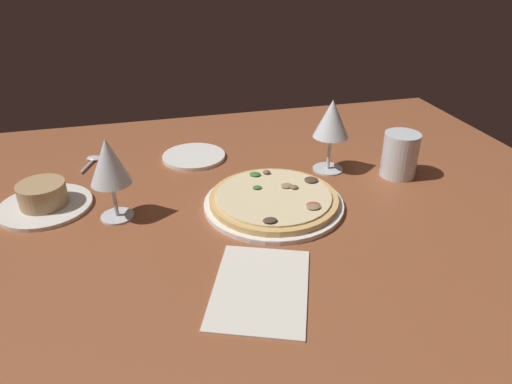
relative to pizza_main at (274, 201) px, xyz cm
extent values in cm
cube|color=brown|center=(-6.76, 2.60, -3.24)|extent=(150.00, 110.00, 4.00)
cylinder|color=white|center=(-0.04, -0.01, -0.74)|extent=(28.35, 28.35, 1.00)
cylinder|color=tan|center=(-0.04, -0.01, 0.36)|extent=(26.05, 26.05, 1.20)
cylinder|color=beige|center=(-0.04, -0.01, 1.16)|extent=(23.29, 23.29, 0.40)
ellipsoid|color=#937556|center=(3.50, 2.37, 1.65)|extent=(2.49, 2.16, 0.57)
ellipsoid|color=#937556|center=(5.86, -6.88, 1.64)|extent=(2.84, 2.31, 0.56)
ellipsoid|color=#AD4733|center=(6.08, -6.07, 1.59)|extent=(2.73, 2.14, 0.46)
ellipsoid|color=brown|center=(1.08, 9.54, 1.75)|extent=(1.61, 1.54, 0.78)
ellipsoid|color=#387033|center=(-1.66, 9.50, 1.60)|extent=(2.15, 2.13, 0.47)
ellipsoid|color=#4C3828|center=(9.31, 3.81, 1.66)|extent=(2.92, 2.83, 0.59)
ellipsoid|color=#4C3828|center=(-3.58, -9.56, 1.68)|extent=(2.68, 2.03, 0.64)
ellipsoid|color=brown|center=(4.78, 1.57, 1.67)|extent=(1.63, 1.55, 0.61)
ellipsoid|color=#387033|center=(-1.39, 9.29, 1.65)|extent=(2.08, 2.01, 0.57)
ellipsoid|color=#387033|center=(-2.64, 3.38, 1.63)|extent=(1.90, 1.49, 0.53)
cylinder|color=silver|center=(-44.95, 10.81, -0.84)|extent=(18.36, 18.36, 0.80)
cylinder|color=tan|center=(-44.95, 10.81, 1.90)|extent=(9.32, 9.32, 4.67)
cylinder|color=silver|center=(-30.83, 3.48, -1.04)|extent=(6.38, 6.38, 0.40)
cylinder|color=silver|center=(-30.83, 3.48, 2.76)|extent=(0.80, 0.80, 7.20)
cone|color=silver|center=(-30.83, 3.48, 10.80)|extent=(7.70, 7.70, 8.87)
cone|color=#5B0F19|center=(-30.83, 3.48, 7.92)|extent=(2.42, 2.42, 3.10)
cylinder|color=silver|center=(17.02, 12.99, -1.04)|extent=(7.01, 7.01, 0.40)
cylinder|color=silver|center=(17.02, 12.99, 3.17)|extent=(0.80, 0.80, 8.02)
cone|color=silver|center=(17.02, 12.99, 11.47)|extent=(8.14, 8.14, 8.56)
cone|color=#5B0F19|center=(17.02, 12.99, 9.35)|extent=(3.70, 3.70, 4.32)
cylinder|color=silver|center=(31.41, 6.48, 3.84)|extent=(7.99, 7.99, 10.15)
cylinder|color=silver|center=(31.41, 6.48, 1.54)|extent=(7.36, 7.36, 5.55)
cylinder|color=white|center=(-12.57, 27.37, -0.79)|extent=(15.41, 15.41, 0.90)
cube|color=silver|center=(-9.16, -23.94, -1.09)|extent=(21.15, 24.54, 0.30)
ellipsoid|color=silver|center=(-36.26, 32.31, -0.74)|extent=(4.73, 4.03, 1.00)
cylinder|color=silver|center=(-37.67, 28.56, -0.89)|extent=(3.47, 7.75, 0.70)
camera|label=1|loc=(-23.99, -78.82, 47.05)|focal=32.87mm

